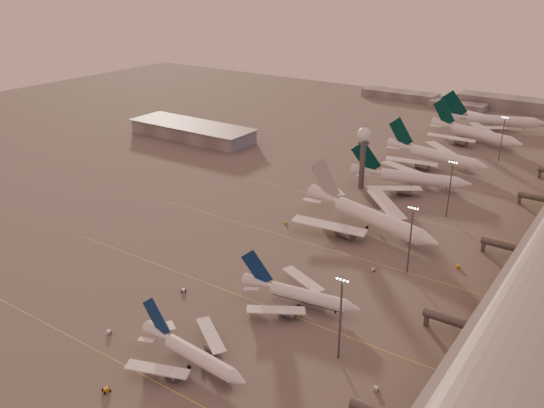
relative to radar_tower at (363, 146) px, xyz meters
The scene contains 26 objects.
ground 121.92m from the radar_tower, 92.39° to the right, with size 700.00×700.00×0.00m, color #545252.
taxiway_markings 71.83m from the radar_tower, 68.66° to the right, with size 180.00×185.25×0.02m.
hangar 127.68m from the radar_tower, behind, with size 82.00×27.00×8.50m.
radar_tower is the anchor object (origin of this frame).
mast_a 131.38m from the radar_tower, 66.17° to the right, with size 3.60×0.56×25.00m.
mast_b 82.32m from the radar_tower, 52.43° to the right, with size 3.60×0.56×25.00m.
mast_c 46.66m from the radar_tower, 12.53° to the right, with size 3.60×0.56×25.00m.
mast_d 91.11m from the radar_tower, 61.74° to the left, with size 3.60×0.56×25.00m.
distant_horizon 205.86m from the radar_tower, 90.67° to the left, with size 165.00×37.50×9.00m.
narrowbody_near 147.49m from the radar_tower, 80.98° to the right, with size 37.94×30.19×14.82m.
narrowbody_mid 109.68m from the radar_tower, 73.65° to the right, with size 40.00×31.72×15.68m.
widebody_white 49.92m from the radar_tower, 59.67° to the right, with size 65.35×51.65×23.59m.
greentail_a 29.04m from the radar_tower, 36.55° to the left, with size 56.39×45.01×20.84m.
greentail_b 59.05m from the radar_tower, 72.48° to the left, with size 59.50×47.63×21.80m.
greentail_c 111.85m from the radar_tower, 78.79° to the left, with size 60.69×48.24×22.81m.
greentail_d 148.39m from the radar_tower, 81.59° to the left, with size 63.86×50.75×24.04m.
gsv_truck_a 149.08m from the radar_tower, 92.38° to the right, with size 6.04×4.76×2.34m.
gsv_tug_near 166.35m from the radar_tower, 85.81° to the right, with size 3.63×4.59×1.15m.
gsv_catering_a 144.09m from the radar_tower, 61.98° to the right, with size 5.46×3.65×4.12m.
gsv_tug_mid 120.33m from the radar_tower, 92.30° to the right, with size 3.86×4.14×1.02m.
gsv_truck_b 84.19m from the radar_tower, 60.39° to the right, with size 5.61×3.49×2.13m.
gsv_truck_c 58.83m from the radar_tower, 96.65° to the right, with size 5.01×3.08×1.91m.
gsv_catering_b 84.45m from the radar_tower, 39.21° to the right, with size 6.05×4.03×4.57m.
gsv_tug_far 34.33m from the radar_tower, 59.64° to the right, with size 2.75×3.88×1.01m.
gsv_truck_d 40.03m from the radar_tower, 162.37° to the left, with size 1.95×4.73×1.88m.
gsv_tug_hangar 50.94m from the radar_tower, 37.43° to the left, with size 3.61×2.99×0.89m.
Camera 1 is at (115.75, -115.24, 97.72)m, focal length 38.00 mm.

